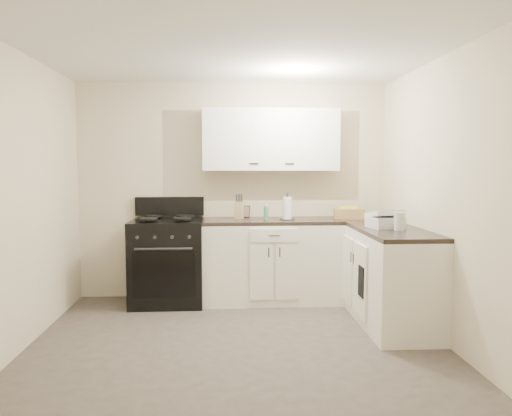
{
  "coord_description": "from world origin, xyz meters",
  "views": [
    {
      "loc": [
        -0.1,
        -4.09,
        1.55
      ],
      "look_at": [
        0.21,
        0.85,
        1.13
      ],
      "focal_mm": 35.0,
      "sensor_mm": 36.0,
      "label": 1
    }
  ],
  "objects": [
    {
      "name": "countertop_right",
      "position": [
        1.5,
        0.85,
        0.92
      ],
      "size": [
        0.6,
        1.9,
        0.04
      ],
      "primitive_type": "cube",
      "color": "black",
      "rests_on": "base_cabinets_right"
    },
    {
      "name": "oven_mitt_near",
      "position": [
        1.18,
        0.44,
        0.47
      ],
      "size": [
        0.02,
        0.13,
        0.23
      ],
      "primitive_type": "cube",
      "color": "black",
      "rests_on": "base_cabinets_right"
    },
    {
      "name": "ceiling",
      "position": [
        0.0,
        0.0,
        2.5
      ],
      "size": [
        3.6,
        3.6,
        0.0
      ],
      "primitive_type": "plane",
      "color": "white",
      "rests_on": "wall_back"
    },
    {
      "name": "wall_left",
      "position": [
        -1.8,
        0.0,
        1.25
      ],
      "size": [
        0.0,
        3.6,
        3.6
      ],
      "primitive_type": "plane",
      "rotation": [
        1.57,
        0.0,
        1.57
      ],
      "color": "beige",
      "rests_on": "ground"
    },
    {
      "name": "countertop_back",
      "position": [
        0.43,
        1.5,
        0.92
      ],
      "size": [
        1.55,
        0.6,
        0.04
      ],
      "primitive_type": "cube",
      "color": "black",
      "rests_on": "base_cabinets_back"
    },
    {
      "name": "floor",
      "position": [
        0.0,
        0.0,
        0.0
      ],
      "size": [
        3.6,
        3.6,
        0.0
      ],
      "primitive_type": "plane",
      "color": "#473F38",
      "rests_on": "ground"
    },
    {
      "name": "wicker_basket",
      "position": [
        1.32,
        1.54,
        1.0
      ],
      "size": [
        0.37,
        0.27,
        0.11
      ],
      "primitive_type": "cube",
      "rotation": [
        0.0,
        0.0,
        -0.14
      ],
      "color": "tan",
      "rests_on": "countertop_right"
    },
    {
      "name": "picture_frame",
      "position": [
        0.14,
        1.73,
        1.01
      ],
      "size": [
        0.12,
        0.08,
        0.14
      ],
      "primitive_type": "cube",
      "rotation": [
        -0.14,
        0.0,
        -0.42
      ],
      "color": "black",
      "rests_on": "countertop_back"
    },
    {
      "name": "glass_jar",
      "position": [
        1.54,
        0.47,
        1.03
      ],
      "size": [
        0.14,
        0.14,
        0.17
      ],
      "primitive_type": "cylinder",
      "rotation": [
        0.0,
        0.0,
        -0.41
      ],
      "color": "silver",
      "rests_on": "countertop_right"
    },
    {
      "name": "paper_towel",
      "position": [
        0.6,
        1.45,
        1.07
      ],
      "size": [
        0.14,
        0.14,
        0.25
      ],
      "primitive_type": "cylinder",
      "rotation": [
        0.0,
        0.0,
        0.38
      ],
      "color": "white",
      "rests_on": "countertop_back"
    },
    {
      "name": "countertop_grill",
      "position": [
        1.46,
        0.66,
        0.99
      ],
      "size": [
        0.35,
        0.33,
        0.11
      ],
      "primitive_type": "cube",
      "rotation": [
        0.0,
        0.0,
        0.2
      ],
      "color": "silver",
      "rests_on": "countertop_right"
    },
    {
      "name": "oven_mitt_far",
      "position": [
        1.18,
        0.45,
        0.46
      ],
      "size": [
        0.02,
        0.17,
        0.29
      ],
      "primitive_type": "cube",
      "color": "black",
      "rests_on": "base_cabinets_right"
    },
    {
      "name": "wall_front",
      "position": [
        0.0,
        -1.8,
        1.25
      ],
      "size": [
        3.6,
        0.0,
        3.6
      ],
      "primitive_type": "plane",
      "rotation": [
        -1.57,
        0.0,
        0.0
      ],
      "color": "beige",
      "rests_on": "ground"
    },
    {
      "name": "base_cabinets_back",
      "position": [
        0.43,
        1.5,
        0.45
      ],
      "size": [
        1.55,
        0.6,
        0.9
      ],
      "primitive_type": "cube",
      "color": "white",
      "rests_on": "floor"
    },
    {
      "name": "wall_back",
      "position": [
        0.0,
        1.8,
        1.25
      ],
      "size": [
        3.6,
        0.0,
        3.6
      ],
      "primitive_type": "plane",
      "rotation": [
        1.57,
        0.0,
        0.0
      ],
      "color": "beige",
      "rests_on": "ground"
    },
    {
      "name": "stove",
      "position": [
        -0.75,
        1.48,
        0.46
      ],
      "size": [
        0.79,
        0.68,
        0.96
      ],
      "primitive_type": "cube",
      "color": "black",
      "rests_on": "floor"
    },
    {
      "name": "upper_cabinets",
      "position": [
        0.43,
        1.65,
        1.84
      ],
      "size": [
        1.55,
        0.3,
        0.7
      ],
      "primitive_type": "cube",
      "color": "white",
      "rests_on": "wall_back"
    },
    {
      "name": "soap_bottle",
      "position": [
        0.36,
        1.42,
        1.02
      ],
      "size": [
        0.06,
        0.06,
        0.16
      ],
      "primitive_type": "cylinder",
      "rotation": [
        0.0,
        0.0,
        0.19
      ],
      "color": "#3EA361",
      "rests_on": "countertop_back"
    },
    {
      "name": "wall_right",
      "position": [
        1.8,
        0.0,
        1.25
      ],
      "size": [
        0.0,
        3.6,
        3.6
      ],
      "primitive_type": "plane",
      "rotation": [
        1.57,
        0.0,
        -1.57
      ],
      "color": "beige",
      "rests_on": "ground"
    },
    {
      "name": "base_cabinets_right",
      "position": [
        1.5,
        0.85,
        0.45
      ],
      "size": [
        0.6,
        1.9,
        0.9
      ],
      "primitive_type": "cube",
      "color": "white",
      "rests_on": "floor"
    },
    {
      "name": "knife_block",
      "position": [
        0.06,
        1.59,
        1.04
      ],
      "size": [
        0.11,
        0.1,
        0.19
      ],
      "primitive_type": "cube",
      "rotation": [
        0.0,
        0.0,
        -0.33
      ],
      "color": "tan",
      "rests_on": "countertop_back"
    }
  ]
}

